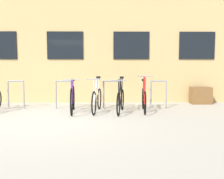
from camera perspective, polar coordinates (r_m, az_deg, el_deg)
name	(u,v)px	position (r m, az deg, el deg)	size (l,w,h in m)	color
ground_plane	(43,122)	(6.04, -16.05, -7.34)	(42.00, 42.00, 0.00)	#B2ADA0
storefront_building	(79,45)	(13.02, -7.88, 10.28)	(28.00, 8.01, 4.92)	tan
bike_rack	(64,92)	(7.75, -11.33, -0.54)	(6.54, 0.05, 0.90)	gray
bicycle_white	(97,99)	(7.11, -3.60, -2.21)	(0.44, 1.65, 1.04)	black
bicycle_red	(144,99)	(7.21, 7.55, -2.14)	(0.44, 1.66, 1.09)	black
bicycle_black	(121,100)	(6.97, 2.03, -2.41)	(0.44, 1.60, 1.05)	black
bicycle_purple	(73,98)	(7.10, -9.31, -2.10)	(0.44, 1.71, 0.99)	black
planter_box	(201,95)	(9.20, 20.18, -1.32)	(0.70, 0.44, 0.60)	brown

